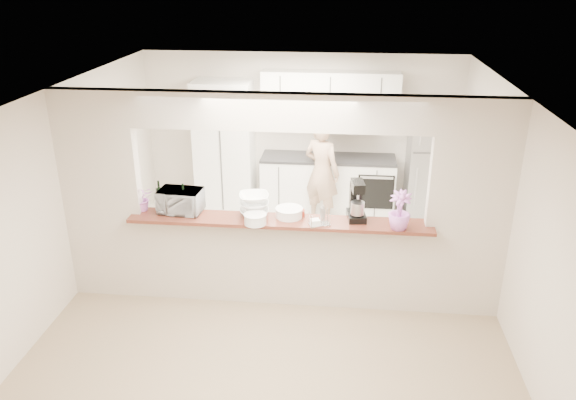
# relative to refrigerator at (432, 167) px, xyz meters

# --- Properties ---
(floor) EXTENTS (6.00, 6.00, 0.00)m
(floor) POSITION_rel_refrigerator_xyz_m (-2.05, -2.65, -0.85)
(floor) COLOR tan
(floor) RESTS_ON ground
(tile_overlay) EXTENTS (5.00, 2.90, 0.01)m
(tile_overlay) POSITION_rel_refrigerator_xyz_m (-2.05, -1.10, -0.84)
(tile_overlay) COLOR beige
(tile_overlay) RESTS_ON floor
(partition) EXTENTS (5.00, 0.15, 2.50)m
(partition) POSITION_rel_refrigerator_xyz_m (-2.05, -2.65, 0.63)
(partition) COLOR beige
(partition) RESTS_ON floor
(bar_counter) EXTENTS (3.40, 0.38, 1.09)m
(bar_counter) POSITION_rel_refrigerator_xyz_m (-2.05, -2.65, -0.27)
(bar_counter) COLOR beige
(bar_counter) RESTS_ON floor
(kitchen_cabinets) EXTENTS (3.15, 0.62, 2.25)m
(kitchen_cabinets) POSITION_rel_refrigerator_xyz_m (-2.24, 0.07, 0.12)
(kitchen_cabinets) COLOR white
(kitchen_cabinets) RESTS_ON floor
(refrigerator) EXTENTS (0.75, 0.70, 1.70)m
(refrigerator) POSITION_rel_refrigerator_xyz_m (0.00, 0.00, 0.00)
(refrigerator) COLOR #A2A2A7
(refrigerator) RESTS_ON floor
(flower_left) EXTENTS (0.32, 0.30, 0.30)m
(flower_left) POSITION_rel_refrigerator_xyz_m (-3.65, -2.60, 0.39)
(flower_left) COLOR #D06EAE
(flower_left) RESTS_ON bar_counter
(wine_bottle_a) EXTENTS (0.07, 0.07, 0.34)m
(wine_bottle_a) POSITION_rel_refrigerator_xyz_m (-3.17, -2.58, 0.37)
(wine_bottle_a) COLOR black
(wine_bottle_a) RESTS_ON bar_counter
(wine_bottle_b) EXTENTS (0.07, 0.07, 0.36)m
(wine_bottle_b) POSITION_rel_refrigerator_xyz_m (-3.45, -2.58, 0.38)
(wine_bottle_b) COLOR black
(wine_bottle_b) RESTS_ON bar_counter
(toaster_oven) EXTENTS (0.51, 0.36, 0.27)m
(toaster_oven) POSITION_rel_refrigerator_xyz_m (-3.20, -2.60, 0.37)
(toaster_oven) COLOR #B8B9BE
(toaster_oven) RESTS_ON bar_counter
(serving_bowls) EXTENTS (0.40, 0.40, 0.25)m
(serving_bowls) POSITION_rel_refrigerator_xyz_m (-2.35, -2.60, 0.36)
(serving_bowls) COLOR white
(serving_bowls) RESTS_ON bar_counter
(plate_stack_a) EXTENTS (0.25, 0.25, 0.12)m
(plate_stack_a) POSITION_rel_refrigerator_xyz_m (-2.30, -2.84, 0.30)
(plate_stack_a) COLOR white
(plate_stack_a) RESTS_ON bar_counter
(plate_stack_b) EXTENTS (0.31, 0.31, 0.11)m
(plate_stack_b) POSITION_rel_refrigerator_xyz_m (-1.95, -2.62, 0.29)
(plate_stack_b) COLOR white
(plate_stack_b) RESTS_ON bar_counter
(red_bowl) EXTENTS (0.15, 0.15, 0.07)m
(red_bowl) POSITION_rel_refrigerator_xyz_m (-1.85, -2.57, 0.27)
(red_bowl) COLOR maroon
(red_bowl) RESTS_ON bar_counter
(tan_bowl) EXTENTS (0.13, 0.13, 0.06)m
(tan_bowl) POSITION_rel_refrigerator_xyz_m (-2.00, -2.68, 0.27)
(tan_bowl) COLOR #C8B18D
(tan_bowl) RESTS_ON bar_counter
(utensil_caddy) EXTENTS (0.25, 0.19, 0.21)m
(utensil_caddy) POSITION_rel_refrigerator_xyz_m (-1.60, -2.80, 0.33)
(utensil_caddy) COLOR silver
(utensil_caddy) RESTS_ON bar_counter
(stand_mixer) EXTENTS (0.23, 0.33, 0.45)m
(stand_mixer) POSITION_rel_refrigerator_xyz_m (-1.20, -2.58, 0.44)
(stand_mixer) COLOR black
(stand_mixer) RESTS_ON bar_counter
(flower_right) EXTENTS (0.26, 0.26, 0.43)m
(flower_right) POSITION_rel_refrigerator_xyz_m (-0.75, -2.80, 0.45)
(flower_right) COLOR #D673CC
(flower_right) RESTS_ON bar_counter
(person) EXTENTS (0.71, 0.64, 1.64)m
(person) POSITION_rel_refrigerator_xyz_m (-1.68, -0.35, -0.03)
(person) COLOR tan
(person) RESTS_ON floor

